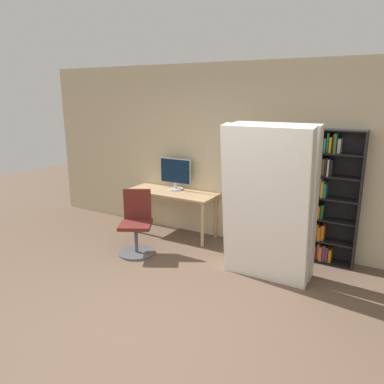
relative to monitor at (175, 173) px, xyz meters
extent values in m
plane|color=brown|center=(1.34, -2.59, -1.00)|extent=(16.00, 16.00, 0.00)
cube|color=#C6B793|center=(1.34, 0.17, 0.35)|extent=(8.00, 0.06, 2.70)
cube|color=tan|center=(0.02, -0.14, -0.29)|extent=(1.48, 0.57, 0.03)
cylinder|color=tan|center=(-0.66, -0.37, -0.65)|extent=(0.05, 0.05, 0.70)
cylinder|color=tan|center=(0.70, -0.37, -0.65)|extent=(0.05, 0.05, 0.70)
cylinder|color=tan|center=(-0.66, 0.08, -0.65)|extent=(0.05, 0.05, 0.70)
cylinder|color=tan|center=(0.70, 0.08, -0.65)|extent=(0.05, 0.05, 0.70)
cylinder|color=#B7B7BC|center=(0.00, 0.00, -0.26)|extent=(0.25, 0.25, 0.02)
cylinder|color=#B7B7BC|center=(0.00, 0.00, -0.20)|extent=(0.04, 0.04, 0.10)
cube|color=#B7B7BC|center=(0.00, 0.00, 0.04)|extent=(0.56, 0.02, 0.40)
cube|color=#0A1E38|center=(0.00, 0.00, 0.04)|extent=(0.54, 0.03, 0.38)
cylinder|color=#4C4C51|center=(0.01, -1.07, -0.98)|extent=(0.52, 0.52, 0.03)
cylinder|color=#4C4C51|center=(0.01, -1.07, -0.77)|extent=(0.05, 0.05, 0.39)
cube|color=#591E19|center=(0.01, -1.07, -0.55)|extent=(0.60, 0.60, 0.05)
cube|color=#591E19|center=(-0.09, -0.90, -0.30)|extent=(0.37, 0.22, 0.45)
cube|color=black|center=(2.16, 0.02, -0.09)|extent=(0.02, 0.25, 1.81)
cube|color=black|center=(2.78, 0.02, -0.09)|extent=(0.02, 0.25, 1.81)
cube|color=black|center=(2.47, 0.13, -0.09)|extent=(0.64, 0.02, 1.81)
cube|color=black|center=(2.47, 0.02, -0.99)|extent=(0.60, 0.22, 0.02)
cube|color=black|center=(2.47, 0.02, -0.69)|extent=(0.60, 0.22, 0.02)
cube|color=black|center=(2.47, 0.02, -0.39)|extent=(0.60, 0.22, 0.02)
cube|color=black|center=(2.47, 0.02, -0.09)|extent=(0.60, 0.22, 0.02)
cube|color=black|center=(2.47, 0.02, 0.21)|extent=(0.60, 0.22, 0.02)
cube|color=black|center=(2.47, 0.02, 0.50)|extent=(0.60, 0.22, 0.02)
cube|color=black|center=(2.47, 0.02, 0.80)|extent=(0.60, 0.22, 0.02)
cube|color=#287A38|center=(2.19, 0.03, -0.86)|extent=(0.02, 0.13, 0.24)
cube|color=silver|center=(2.22, 0.01, -0.85)|extent=(0.02, 0.16, 0.25)
cube|color=brown|center=(2.25, -0.02, -0.88)|extent=(0.03, 0.13, 0.20)
cube|color=red|center=(2.29, 0.03, -0.88)|extent=(0.04, 0.18, 0.19)
cube|color=silver|center=(2.33, 0.04, -0.87)|extent=(0.02, 0.12, 0.22)
cube|color=orange|center=(2.36, 0.02, -0.88)|extent=(0.04, 0.17, 0.21)
cube|color=#7A2D84|center=(2.41, 0.02, -0.87)|extent=(0.04, 0.15, 0.23)
cube|color=brown|center=(2.45, 0.03, -0.88)|extent=(0.02, 0.17, 0.21)
cube|color=orange|center=(2.49, 0.02, -0.89)|extent=(0.04, 0.14, 0.18)
cube|color=#7A2D84|center=(2.19, 0.04, -0.60)|extent=(0.03, 0.16, 0.17)
cube|color=orange|center=(2.23, -0.01, -0.56)|extent=(0.03, 0.15, 0.24)
cube|color=#232328|center=(2.27, 0.02, -0.58)|extent=(0.03, 0.15, 0.20)
cube|color=orange|center=(2.30, 0.02, -0.58)|extent=(0.02, 0.14, 0.21)
cube|color=orange|center=(2.33, -0.02, -0.59)|extent=(0.04, 0.13, 0.19)
cube|color=orange|center=(2.37, 0.02, -0.58)|extent=(0.04, 0.15, 0.21)
cube|color=silver|center=(2.19, 0.04, -0.27)|extent=(0.02, 0.14, 0.23)
cube|color=#7A2D84|center=(2.22, 0.02, -0.27)|extent=(0.03, 0.16, 0.22)
cube|color=#232328|center=(2.25, 0.01, -0.27)|extent=(0.03, 0.17, 0.22)
cube|color=orange|center=(2.29, 0.00, -0.29)|extent=(0.03, 0.14, 0.18)
cube|color=#287A38|center=(2.33, 0.03, -0.29)|extent=(0.02, 0.16, 0.19)
cube|color=gold|center=(2.19, 0.03, 0.02)|extent=(0.03, 0.18, 0.22)
cube|color=#287A38|center=(2.23, 0.01, 0.02)|extent=(0.04, 0.17, 0.21)
cube|color=silver|center=(2.27, 0.04, 0.04)|extent=(0.04, 0.17, 0.25)
cube|color=gold|center=(2.31, -0.01, 0.02)|extent=(0.03, 0.14, 0.22)
cube|color=teal|center=(2.35, 0.03, 0.01)|extent=(0.03, 0.18, 0.19)
cube|color=#7A2D84|center=(2.19, 0.04, 0.31)|extent=(0.02, 0.17, 0.20)
cube|color=orange|center=(2.22, 0.02, 0.31)|extent=(0.04, 0.18, 0.19)
cube|color=silver|center=(2.26, 0.04, 0.34)|extent=(0.02, 0.14, 0.24)
cube|color=brown|center=(2.30, 0.01, 0.32)|extent=(0.04, 0.16, 0.22)
cube|color=#232328|center=(2.34, 0.00, 0.33)|extent=(0.03, 0.16, 0.23)
cube|color=silver|center=(2.37, -0.02, 0.32)|extent=(0.02, 0.14, 0.22)
cube|color=#232328|center=(2.40, 0.01, 0.32)|extent=(0.03, 0.14, 0.21)
cube|color=#287A38|center=(2.19, 0.00, 0.62)|extent=(0.02, 0.14, 0.21)
cube|color=gold|center=(2.22, 0.05, 0.62)|extent=(0.03, 0.15, 0.22)
cube|color=red|center=(2.26, 0.02, 0.60)|extent=(0.02, 0.15, 0.18)
cube|color=teal|center=(2.29, 0.01, 0.60)|extent=(0.03, 0.12, 0.18)
cube|color=#287A38|center=(2.33, 0.03, 0.64)|extent=(0.02, 0.17, 0.25)
cube|color=gold|center=(2.36, 0.03, 0.61)|extent=(0.03, 0.17, 0.20)
cube|color=red|center=(2.40, 0.04, 0.63)|extent=(0.02, 0.15, 0.24)
cube|color=#287A38|center=(2.42, -0.01, 0.64)|extent=(0.03, 0.17, 0.25)
cube|color=silver|center=(2.47, 0.04, 0.61)|extent=(0.04, 0.16, 0.19)
cube|color=silver|center=(1.85, -0.93, -0.04)|extent=(1.04, 0.40, 1.92)
cube|color=beige|center=(2.37, -0.93, -0.04)|extent=(0.01, 0.40, 1.88)
cube|color=silver|center=(1.85, -0.63, -0.04)|extent=(1.04, 0.29, 1.92)
cube|color=beige|center=(2.37, -0.63, -0.04)|extent=(0.01, 0.29, 1.88)
camera|label=1|loc=(3.20, -5.03, 1.24)|focal=35.00mm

